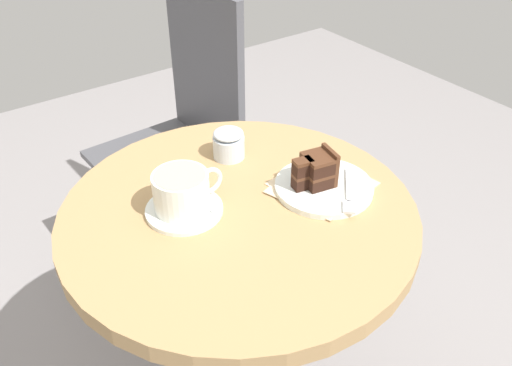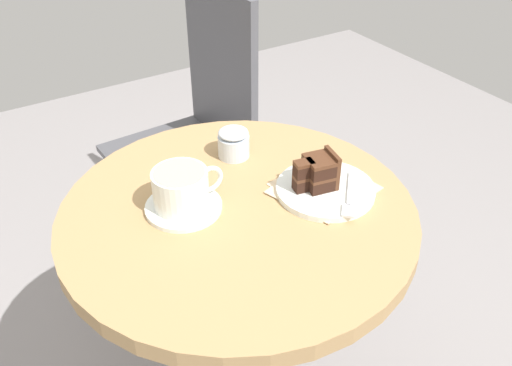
% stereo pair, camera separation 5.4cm
% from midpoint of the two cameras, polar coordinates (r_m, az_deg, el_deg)
% --- Properties ---
extents(cafe_table, '(0.67, 0.67, 0.74)m').
position_cam_midpoint_polar(cafe_table, '(1.10, -3.14, -8.13)').
color(cafe_table, '#A37F51').
rests_on(cafe_table, ground).
extents(saucer, '(0.14, 0.14, 0.01)m').
position_cam_midpoint_polar(saucer, '(1.01, -9.08, -2.83)').
color(saucer, silver).
rests_on(saucer, cafe_table).
extents(coffee_cup, '(0.14, 0.10, 0.07)m').
position_cam_midpoint_polar(coffee_cup, '(0.98, -9.33, -0.85)').
color(coffee_cup, silver).
rests_on(coffee_cup, saucer).
extents(teaspoon, '(0.02, 0.11, 0.00)m').
position_cam_midpoint_polar(teaspoon, '(1.00, -6.64, -2.52)').
color(teaspoon, silver).
rests_on(teaspoon, saucer).
extents(cake_plate, '(0.19, 0.19, 0.01)m').
position_cam_midpoint_polar(cake_plate, '(1.06, 5.72, -0.42)').
color(cake_plate, silver).
rests_on(cake_plate, cafe_table).
extents(cake_slice, '(0.09, 0.07, 0.07)m').
position_cam_midpoint_polar(cake_slice, '(1.03, 4.91, 1.34)').
color(cake_slice, black).
rests_on(cake_slice, cake_plate).
extents(fork, '(0.11, 0.12, 0.00)m').
position_cam_midpoint_polar(fork, '(1.02, 8.23, -1.33)').
color(fork, silver).
rests_on(fork, cake_plate).
extents(napkin, '(0.21, 0.19, 0.00)m').
position_cam_midpoint_polar(napkin, '(1.07, 5.31, -0.26)').
color(napkin, beige).
rests_on(napkin, cafe_table).
extents(cafe_chair, '(0.40, 0.40, 0.94)m').
position_cam_midpoint_polar(cafe_chair, '(1.70, -8.34, 6.46)').
color(cafe_chair, '#4C4C51').
rests_on(cafe_chair, ground).
extents(sugar_pot, '(0.07, 0.07, 0.07)m').
position_cam_midpoint_polar(sugar_pot, '(1.14, -4.25, 4.16)').
color(sugar_pot, silver).
rests_on(sugar_pot, cafe_table).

